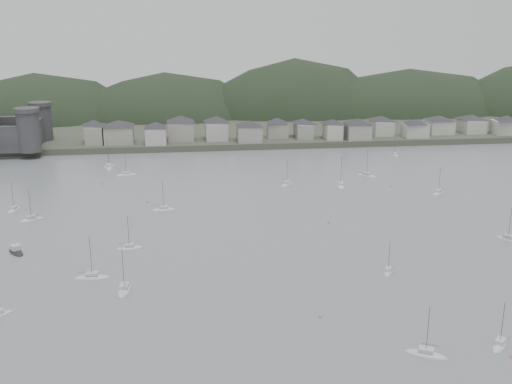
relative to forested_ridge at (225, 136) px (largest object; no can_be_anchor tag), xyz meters
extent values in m
plane|color=slate|center=(-4.83, -269.40, 11.28)|extent=(900.00, 900.00, 0.00)
cube|color=#383D2D|center=(-4.83, 25.60, 12.78)|extent=(900.00, 250.00, 3.00)
ellipsoid|color=black|center=(-115.70, 2.54, 1.14)|extent=(138.98, 92.48, 81.13)
ellipsoid|color=black|center=(-37.13, 3.46, 1.32)|extent=(132.08, 90.41, 79.74)
ellipsoid|color=black|center=(45.82, 3.53, -1.39)|extent=(133.88, 88.37, 101.41)
ellipsoid|color=black|center=(121.12, -1.49, 0.97)|extent=(165.81, 81.78, 82.55)
cylinder|color=#2D2D2F|center=(-96.83, -103.40, 23.28)|extent=(10.00, 10.00, 18.00)
cylinder|color=#2D2D2F|center=(-96.83, -75.40, 22.78)|extent=(10.00, 10.00, 17.00)
cube|color=#2D2D2F|center=(-96.83, -89.40, 20.28)|extent=(3.50, 30.00, 12.00)
cube|color=gray|center=(-69.83, -87.44, 18.58)|extent=(8.34, 12.91, 8.59)
pyramid|color=#28282D|center=(-69.83, -87.44, 24.37)|extent=(15.78, 15.78, 3.01)
cube|color=gray|center=(-58.15, -88.08, 18.46)|extent=(13.68, 13.35, 8.36)
pyramid|color=#28282D|center=(-58.15, -88.08, 24.11)|extent=(20.07, 20.07, 2.93)
cube|color=#A6A49C|center=(-40.41, -93.38, 18.32)|extent=(9.78, 10.20, 8.08)
pyramid|color=#28282D|center=(-40.41, -93.38, 23.78)|extent=(14.83, 14.83, 2.83)
cube|color=gray|center=(-28.35, -83.75, 18.83)|extent=(12.59, 13.33, 9.09)
pyramid|color=#28282D|center=(-28.35, -83.75, 24.97)|extent=(19.24, 19.24, 3.18)
cube|color=#A6A49C|center=(-10.58, -85.30, 18.72)|extent=(10.74, 12.17, 8.87)
pyramid|color=#28282D|center=(-10.58, -85.30, 24.70)|extent=(17.01, 17.01, 3.10)
cube|color=gray|center=(5.09, -91.87, 18.13)|extent=(11.63, 12.09, 7.69)
pyramid|color=#28282D|center=(5.09, -91.87, 23.32)|extent=(17.61, 17.61, 2.69)
cube|color=gray|center=(20.42, -83.21, 18.00)|extent=(10.37, 9.35, 7.44)
pyramid|color=#28282D|center=(20.42, -83.21, 23.03)|extent=(14.65, 14.65, 2.60)
cube|color=gray|center=(33.79, -85.61, 17.90)|extent=(8.24, 12.20, 7.22)
pyramid|color=#28282D|center=(33.79, -85.61, 22.77)|extent=(15.17, 15.17, 2.53)
cube|color=#A6A49C|center=(47.66, -90.85, 18.02)|extent=(8.06, 10.91, 7.46)
pyramid|color=#28282D|center=(47.66, -90.85, 23.05)|extent=(14.08, 14.08, 2.61)
cube|color=gray|center=(59.98, -92.34, 18.12)|extent=(11.73, 11.78, 7.66)
pyramid|color=#28282D|center=(59.98, -92.34, 23.29)|extent=(17.46, 17.46, 2.68)
cube|color=#A6A49C|center=(75.80, -82.49, 17.95)|extent=(10.19, 13.02, 7.33)
pyramid|color=#28282D|center=(75.80, -82.49, 22.90)|extent=(17.23, 17.23, 2.57)
cube|color=#A6A49C|center=(90.71, -91.34, 17.72)|extent=(11.70, 9.81, 6.88)
pyramid|color=#28282D|center=(90.71, -91.34, 22.36)|extent=(15.97, 15.97, 2.41)
cube|color=#A6A49C|center=(107.57, -82.49, 17.78)|extent=(12.83, 12.48, 7.00)
pyramid|color=#28282D|center=(107.57, -82.49, 22.51)|extent=(18.79, 18.79, 2.45)
cube|color=#A6A49C|center=(125.90, -81.98, 17.77)|extent=(11.07, 13.50, 6.97)
pyramid|color=#28282D|center=(125.90, -81.98, 22.47)|extent=(18.25, 18.25, 2.44)
cube|color=#A6A49C|center=(141.19, -89.68, 17.95)|extent=(13.75, 9.12, 7.34)
pyramid|color=#28282D|center=(141.19, -89.68, 22.91)|extent=(16.97, 16.97, 2.57)
ellipsoid|color=silver|center=(-84.66, -184.98, 11.33)|extent=(3.92, 7.77, 1.49)
cube|color=beige|center=(-84.66, -184.98, 12.38)|extent=(2.16, 2.89, 0.70)
cylinder|color=#3F3F42|center=(-84.66, -184.98, 16.13)|extent=(0.12, 0.12, 9.28)
cylinder|color=#3F3F42|center=(-84.95, -183.67, 12.93)|extent=(0.82, 3.29, 0.10)
ellipsoid|color=silver|center=(30.74, -169.81, 11.33)|extent=(4.50, 9.51, 1.83)
cube|color=beige|center=(30.74, -169.81, 12.55)|extent=(2.54, 3.50, 0.70)
cylinder|color=#3F3F42|center=(30.74, -169.81, 17.19)|extent=(0.12, 0.12, 11.41)
cylinder|color=#3F3F42|center=(30.45, -168.19, 13.10)|extent=(0.83, 4.06, 0.10)
ellipsoid|color=silver|center=(-43.43, -253.10, 11.33)|extent=(3.71, 8.91, 1.73)
cube|color=beige|center=(-43.43, -253.10, 12.50)|extent=(2.23, 3.22, 0.70)
cylinder|color=#3F3F42|center=(-43.43, -253.10, 16.90)|extent=(0.12, 0.12, 10.83)
cylinder|color=#3F3F42|center=(-43.25, -254.65, 13.05)|extent=(0.53, 3.88, 0.10)
ellipsoid|color=silver|center=(-51.24, -141.83, 11.33)|extent=(8.88, 4.41, 1.70)
cube|color=beige|center=(-51.24, -141.83, 12.48)|extent=(3.30, 2.44, 0.70)
cylinder|color=#3F3F42|center=(-51.24, -141.83, 16.80)|extent=(0.12, 0.12, 10.62)
cylinder|color=#3F3F42|center=(-52.74, -141.52, 13.03)|extent=(3.76, 0.89, 0.10)
ellipsoid|color=silver|center=(-51.76, -244.97, 11.33)|extent=(8.61, 3.12, 1.70)
cube|color=beige|center=(-51.76, -244.97, 12.48)|extent=(3.06, 2.01, 0.70)
cylinder|color=#3F3F42|center=(-51.76, -244.97, 16.79)|extent=(0.12, 0.12, 10.62)
cylinder|color=#3F3F42|center=(-53.28, -245.04, 13.03)|extent=(3.82, 0.28, 0.10)
ellipsoid|color=silver|center=(63.05, -233.01, 11.33)|extent=(6.07, 7.72, 1.52)
cube|color=beige|center=(63.05, -233.01, 12.39)|extent=(2.82, 3.13, 0.70)
cylinder|color=#3F3F42|center=(63.05, -233.01, 16.22)|extent=(0.12, 0.12, 9.48)
cylinder|color=#3F3F42|center=(62.33, -234.17, 12.94)|extent=(1.89, 2.95, 0.10)
ellipsoid|color=silver|center=(15.07, -289.40, 11.33)|extent=(8.08, 6.08, 1.57)
cube|color=beige|center=(15.07, -289.40, 12.42)|extent=(3.25, 2.87, 0.70)
cylinder|color=#3F3F42|center=(15.07, -289.40, 16.40)|extent=(0.12, 0.12, 9.83)
cylinder|color=#3F3F42|center=(16.30, -288.70, 12.97)|extent=(3.13, 1.84, 0.10)
ellipsoid|color=silver|center=(70.13, -119.40, 11.33)|extent=(2.55, 7.59, 1.51)
cube|color=beige|center=(70.13, -119.40, 12.39)|extent=(1.71, 2.67, 0.70)
cylinder|color=#3F3F42|center=(70.13, -119.40, 16.20)|extent=(0.12, 0.12, 9.43)
cylinder|color=#3F3F42|center=(70.16, -118.04, 12.94)|extent=(0.16, 3.40, 0.10)
ellipsoid|color=silver|center=(-59.74, -124.61, 11.33)|extent=(5.34, 6.03, 1.23)
cube|color=beige|center=(-59.74, -124.61, 12.25)|extent=(2.39, 2.52, 0.70)
cylinder|color=#3F3F42|center=(-59.74, -124.61, 15.32)|extent=(0.12, 0.12, 7.67)
cylinder|color=#3F3F42|center=(-59.05, -125.48, 12.80)|extent=(1.79, 2.23, 0.10)
ellipsoid|color=silver|center=(-35.40, -191.46, 11.33)|extent=(7.98, 3.35, 1.55)
cube|color=beige|center=(-35.40, -191.46, 12.41)|extent=(2.89, 2.01, 0.70)
cylinder|color=#3F3F42|center=(-35.40, -191.46, 16.33)|extent=(0.12, 0.12, 9.69)
cylinder|color=#3F3F42|center=(-36.79, -191.30, 12.96)|extent=(3.48, 0.50, 0.10)
ellipsoid|color=silver|center=(21.17, -250.90, 11.33)|extent=(4.81, 6.75, 1.30)
cube|color=beige|center=(21.17, -250.90, 12.29)|extent=(2.31, 2.68, 0.70)
cylinder|color=#3F3F42|center=(21.17, -250.90, 15.56)|extent=(0.12, 0.12, 8.14)
cylinder|color=#3F3F42|center=(21.70, -251.95, 12.84)|extent=(1.42, 2.66, 0.10)
ellipsoid|color=silver|center=(45.29, -155.88, 11.33)|extent=(8.23, 7.84, 1.72)
cube|color=beige|center=(45.29, -155.88, 12.50)|extent=(3.51, 3.43, 0.70)
cylinder|color=#3F3F42|center=(45.29, -155.88, 16.87)|extent=(0.12, 0.12, 10.78)
cylinder|color=#3F3F42|center=(44.14, -156.92, 13.05)|extent=(2.93, 2.69, 0.10)
ellipsoid|color=silver|center=(-76.55, -196.62, 11.33)|extent=(7.87, 5.91, 1.53)
cube|color=beige|center=(-76.55, -196.62, 12.40)|extent=(3.16, 2.79, 0.70)
cylinder|color=#3F3F42|center=(-76.55, -196.62, 16.27)|extent=(0.12, 0.12, 9.58)
cylinder|color=#3F3F42|center=(-75.35, -197.30, 12.95)|extent=(3.05, 1.79, 0.10)
ellipsoid|color=silver|center=(30.68, -287.91, 11.33)|extent=(6.63, 6.84, 1.44)
cube|color=beige|center=(30.68, -287.91, 12.36)|extent=(2.89, 2.93, 0.70)
cylinder|color=#3F3F42|center=(30.68, -287.91, 16.00)|extent=(0.12, 0.12, 9.02)
cylinder|color=#3F3F42|center=(31.57, -288.86, 12.91)|extent=(2.30, 2.43, 0.10)
ellipsoid|color=silver|center=(-59.54, -128.07, 11.33)|extent=(4.30, 10.05, 1.95)
cube|color=beige|center=(-59.54, -128.07, 12.61)|extent=(2.55, 3.65, 0.70)
cylinder|color=#3F3F42|center=(-59.54, -128.07, 17.57)|extent=(0.12, 0.12, 12.18)
cylinder|color=#3F3F42|center=(-59.76, -129.81, 13.16)|extent=(0.64, 4.36, 0.10)
ellipsoid|color=silver|center=(10.96, -164.83, 11.33)|extent=(6.70, 7.84, 1.58)
cube|color=beige|center=(10.96, -164.83, 12.42)|extent=(3.03, 3.25, 0.70)
cylinder|color=#3F3F42|center=(10.96, -164.83, 16.41)|extent=(0.12, 0.12, 9.85)
cylinder|color=#3F3F42|center=(10.12, -163.69, 12.97)|extent=(2.18, 2.91, 0.10)
ellipsoid|color=silver|center=(-44.19, -225.90, 11.33)|extent=(7.74, 3.60, 1.49)
cube|color=beige|center=(-44.19, -225.90, 12.38)|extent=(2.85, 2.05, 0.70)
cylinder|color=#3F3F42|center=(-44.19, -225.90, 16.14)|extent=(0.12, 0.12, 9.31)
cylinder|color=#3F3F42|center=(-45.51, -225.68, 12.93)|extent=(3.32, 0.66, 0.10)
ellipsoid|color=silver|center=(63.53, -183.98, 11.33)|extent=(7.59, 7.04, 1.57)
cube|color=beige|center=(63.53, -183.98, 12.42)|extent=(3.21, 3.11, 0.70)
cylinder|color=#3F3F42|center=(63.53, -183.98, 16.40)|extent=(0.12, 0.12, 9.82)
cylinder|color=#3F3F42|center=(64.60, -184.90, 12.97)|extent=(2.74, 2.39, 0.10)
ellipsoid|color=black|center=(-74.49, -224.98, 11.33)|extent=(6.53, 8.01, 1.70)
cube|color=beige|center=(-74.49, -224.98, 12.84)|extent=(3.08, 3.12, 1.40)
cylinder|color=#3F3F42|center=(-74.49, -224.98, 13.74)|extent=(0.10, 0.10, 1.20)
sphere|color=#D07945|center=(30.74, -292.09, 11.43)|extent=(0.70, 0.70, 0.70)
sphere|color=#D07945|center=(15.83, -211.34, 11.43)|extent=(0.70, 0.70, 0.70)
sphere|color=#D07945|center=(-59.42, -154.53, 11.43)|extent=(0.70, 0.70, 0.70)
sphere|color=#D07945|center=(49.55, -172.25, 11.43)|extent=(0.70, 0.70, 0.70)
sphere|color=#D07945|center=(-1.06, -271.81, 11.43)|extent=(0.70, 0.70, 0.70)
sphere|color=#D07945|center=(-41.14, -181.44, 11.43)|extent=(0.70, 0.70, 0.70)
camera|label=1|loc=(-29.71, -385.83, 71.95)|focal=42.59mm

